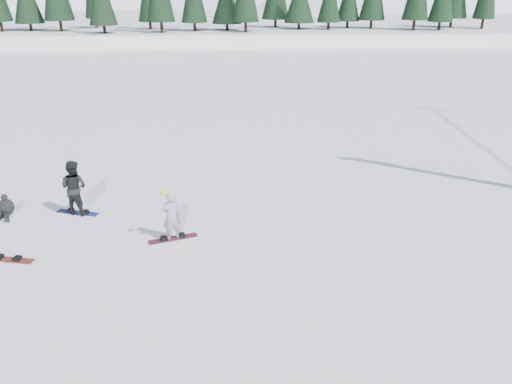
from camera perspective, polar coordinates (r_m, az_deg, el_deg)
ground at (r=15.84m, az=-16.49°, el=-5.59°), size 420.00×420.00×0.00m
alpine_backdrop at (r=204.43m, az=-8.10°, el=16.69°), size 412.50×227.00×53.20m
snowboarder_woman at (r=15.26m, az=-9.68°, el=-2.69°), size 0.67×0.57×1.71m
snowboarder_man at (r=17.78m, az=-20.08°, el=0.48°), size 1.11×0.98×1.89m
seated_rider at (r=18.82m, az=-26.70°, el=-1.59°), size 0.64×0.94×0.74m
snowboard_woman at (r=15.61m, az=-9.48°, el=-5.28°), size 1.51×0.73×0.03m
snowboard_man at (r=18.13m, az=-19.68°, el=-2.24°), size 1.52×0.69×0.03m
snowboard_loose_b at (r=15.95m, az=-26.44°, el=-6.93°), size 1.53×0.59×0.03m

